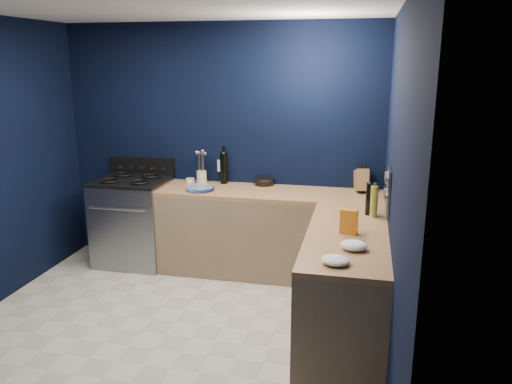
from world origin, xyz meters
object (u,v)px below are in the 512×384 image
(utensil_crock, at_px, (202,177))
(gas_range, at_px, (134,222))
(crouton_bag, at_px, (349,222))
(knife_block, at_px, (361,181))
(plate_stack, at_px, (200,189))

(utensil_crock, bearing_deg, gas_range, -163.41)
(crouton_bag, bearing_deg, gas_range, 162.33)
(knife_block, bearing_deg, gas_range, 173.39)
(gas_range, relative_size, plate_stack, 3.32)
(gas_range, bearing_deg, knife_block, 5.03)
(utensil_crock, bearing_deg, crouton_bag, -39.70)
(plate_stack, height_order, crouton_bag, crouton_bag)
(plate_stack, distance_m, utensil_crock, 0.34)
(crouton_bag, bearing_deg, utensil_crock, 148.38)
(gas_range, relative_size, crouton_bag, 4.72)
(gas_range, distance_m, plate_stack, 0.94)
(plate_stack, height_order, knife_block, knife_block)
(knife_block, bearing_deg, crouton_bag, -104.79)
(crouton_bag, bearing_deg, plate_stack, 154.28)
(gas_range, distance_m, crouton_bag, 2.69)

